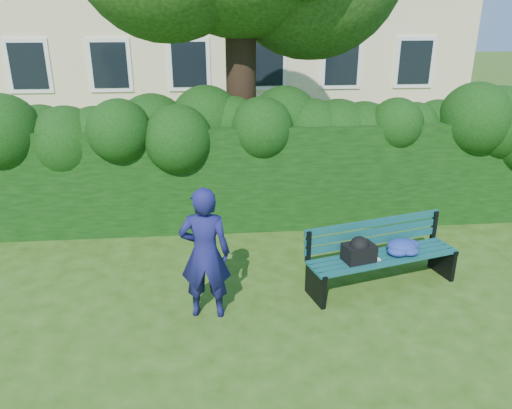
{
  "coord_description": "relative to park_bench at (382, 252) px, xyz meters",
  "views": [
    {
      "loc": [
        -0.62,
        -6.06,
        3.56
      ],
      "look_at": [
        0.0,
        0.6,
        0.95
      ],
      "focal_mm": 35.0,
      "sensor_mm": 36.0,
      "label": 1
    }
  ],
  "objects": [
    {
      "name": "park_bench",
      "position": [
        0.0,
        0.0,
        0.0
      ],
      "size": [
        2.18,
        1.08,
        0.89
      ],
      "rotation": [
        0.0,
        0.0,
        0.26
      ],
      "color": "#0D4443",
      "rests_on": "ground"
    },
    {
      "name": "hedge",
      "position": [
        -1.64,
        2.39,
        0.4
      ],
      "size": [
        10.0,
        1.0,
        1.8
      ],
      "color": "black",
      "rests_on": "ground"
    },
    {
      "name": "man_reading",
      "position": [
        -2.37,
        -0.49,
        0.34
      ],
      "size": [
        0.65,
        0.47,
        1.68
      ],
      "primitive_type": "imported",
      "rotation": [
        0.0,
        0.0,
        3.03
      ],
      "color": "#181855",
      "rests_on": "ground"
    },
    {
      "name": "ground",
      "position": [
        -1.64,
        0.19,
        -0.5
      ],
      "size": [
        80.0,
        80.0,
        0.0
      ],
      "primitive_type": "plane",
      "color": "#2C490F",
      "rests_on": "ground"
    }
  ]
}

